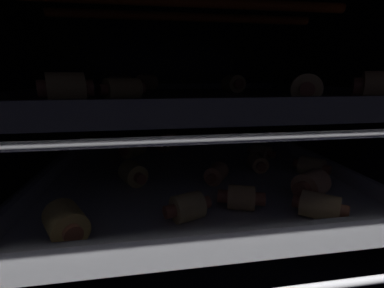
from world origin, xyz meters
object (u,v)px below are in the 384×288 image
Objects in this scene: pig_in_blanket_lower_2 at (168,143)px; pig_in_blanket_lower_9 at (261,152)px; pig_in_blanket_lower_5 at (133,148)px; pig_in_blanket_upper_3 at (379,87)px; pig_in_blanket_lower_1 at (241,198)px; pig_in_blanket_upper_1 at (233,84)px; pig_in_blanket_upper_0 at (147,83)px; heating_element at (195,2)px; baking_tray_upper at (194,98)px; pig_in_blanket_lower_7 at (312,167)px; baking_tray_lower at (194,176)px; pig_in_blanket_lower_4 at (257,162)px; pig_in_blanket_upper_4 at (305,88)px; pig_in_blanket_upper_6 at (123,89)px; pig_in_blanket_lower_11 at (320,206)px; pig_in_blanket_upper_2 at (121,83)px; pig_in_blanket_lower_10 at (133,174)px; pig_in_blanket_lower_0 at (216,174)px; oven_rack_lower at (194,183)px; oven_rack_upper at (194,105)px; pig_in_blanket_lower_6 at (188,207)px; pig_in_blanket_lower_3 at (66,223)px; pig_in_blanket_lower_8 at (311,185)px.

pig_in_blanket_lower_9 is (16.12, -7.28, -0.47)cm from pig_in_blanket_lower_2.
pig_in_blanket_upper_3 reaches higher than pig_in_blanket_lower_5.
pig_in_blanket_lower_5 is (-12.90, 22.00, 0.14)cm from pig_in_blanket_lower_1.
pig_in_blanket_upper_0 is at bearing 150.21° from pig_in_blanket_upper_1.
heating_element reaches higher than baking_tray_upper.
pig_in_blanket_lower_1 is 1.10× the size of pig_in_blanket_lower_7.
pig_in_blanket_lower_4 reaches higher than baking_tray_lower.
pig_in_blanket_upper_6 is at bearing 160.61° from pig_in_blanket_upper_4.
pig_in_blanket_upper_1 is at bearing 95.31° from pig_in_blanket_upper_4.
pig_in_blanket_upper_2 is (-21.90, 28.25, 11.60)cm from pig_in_blanket_lower_11.
pig_in_blanket_upper_4 reaches higher than pig_in_blanket_lower_10.
pig_in_blanket_lower_2 is at bearing 103.51° from baking_tray_lower.
pig_in_blanket_lower_9 is at bearing 41.80° from pig_in_blanket_lower_0.
pig_in_blanket_lower_0 is 7.82cm from pig_in_blanket_lower_1.
pig_in_blanket_upper_0 and pig_in_blanket_upper_4 have the same top height.
pig_in_blanket_lower_1 is at bearing -73.78° from oven_rack_lower.
oven_rack_lower is 9.87× the size of pig_in_blanket_upper_4.
pig_in_blanket_lower_5 is (-9.56, 10.51, -21.99)cm from heating_element.
heating_element reaches higher than pig_in_blanket_lower_11.
oven_rack_upper is (-2.50, 3.71, 9.06)cm from pig_in_blanket_lower_0.
pig_in_blanket_lower_6 reaches higher than pig_in_blanket_lower_0.
pig_in_blanket_lower_4 is 0.09× the size of oven_rack_upper.
pig_in_blanket_lower_3 is 1.03× the size of pig_in_blanket_upper_4.
oven_rack_lower is 16.37cm from pig_in_blanket_lower_8.
pig_in_blanket_upper_2 is (-1.73, 3.05, 11.46)cm from pig_in_blanket_lower_5.
pig_in_blanket_lower_2 is (-5.61, 16.67, 0.42)cm from pig_in_blanket_lower_0.
pig_in_blanket_lower_11 is at bearing -54.13° from oven_rack_lower.
pig_in_blanket_lower_5 is at bearing 128.68° from pig_in_blanket_lower_11.
pig_in_blanket_lower_6 is 1.01× the size of pig_in_blanket_upper_4.
pig_in_blanket_lower_5 is 29.91cm from pig_in_blanket_lower_7.
pig_in_blanket_lower_10 is at bearing -163.66° from baking_tray_upper.
oven_rack_lower is 11.89× the size of pig_in_blanket_upper_0.
pig_in_blanket_upper_4 reaches higher than pig_in_blanket_lower_5.
pig_in_blanket_lower_1 is 15.05cm from pig_in_blanket_lower_10.
pig_in_blanket_lower_5 is 1.01× the size of pig_in_blanket_lower_10.
pig_in_blanket_lower_3 is 26.85cm from pig_in_blanket_lower_8.
pig_in_blanket_lower_6 is 1.00× the size of pig_in_blanket_upper_1.
oven_rack_upper is 11.89× the size of pig_in_blanket_upper_0.
pig_in_blanket_lower_2 reaches higher than pig_in_blanket_lower_1.
pig_in_blanket_lower_7 is (6.93, -3.51, 0.15)cm from pig_in_blanket_lower_4.
oven_rack_upper reaches higher than oven_rack_lower.
pig_in_blanket_lower_2 reaches higher than pig_in_blanket_lower_0.
pig_in_blanket_lower_3 is 30.27cm from pig_in_blanket_upper_2.
pig_in_blanket_lower_8 reaches higher than pig_in_blanket_lower_9.
pig_in_blanket_upper_3 is at bearing -39.48° from baking_tray_lower.
baking_tray_lower is at bearing 0.00° from baking_tray_upper.
pig_in_blanket_lower_3 is at bearing -170.55° from pig_in_blanket_lower_1.
pig_in_blanket_upper_6 is at bearing -83.63° from pig_in_blanket_upper_2.
baking_tray_upper is at bearing -50.24° from pig_in_blanket_upper_2.
oven_rack_upper reaches higher than pig_in_blanket_lower_0.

